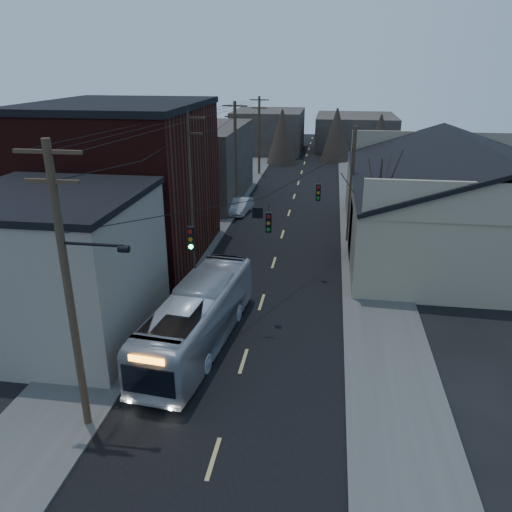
% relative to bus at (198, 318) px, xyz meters
% --- Properties ---
extents(ground, '(160.00, 160.00, 0.00)m').
position_rel_bus_xyz_m(ground, '(2.33, -9.04, -1.47)').
color(ground, black).
rests_on(ground, ground).
extents(road_surface, '(9.00, 110.00, 0.02)m').
position_rel_bus_xyz_m(road_surface, '(2.33, 20.96, -1.46)').
color(road_surface, black).
rests_on(road_surface, ground).
extents(sidewalk_left, '(4.00, 110.00, 0.12)m').
position_rel_bus_xyz_m(sidewalk_left, '(-4.17, 20.96, -1.41)').
color(sidewalk_left, '#474744').
rests_on(sidewalk_left, ground).
extents(sidewalk_right, '(4.00, 110.00, 0.12)m').
position_rel_bus_xyz_m(sidewalk_right, '(8.83, 20.96, -1.41)').
color(sidewalk_right, '#474744').
rests_on(sidewalk_right, ground).
extents(building_clapboard, '(8.00, 8.00, 7.00)m').
position_rel_bus_xyz_m(building_clapboard, '(-6.67, -0.04, 2.03)').
color(building_clapboard, gray).
rests_on(building_clapboard, ground).
extents(building_brick, '(10.00, 12.00, 10.00)m').
position_rel_bus_xyz_m(building_brick, '(-7.67, 10.96, 3.53)').
color(building_brick, black).
rests_on(building_brick, ground).
extents(building_left_far, '(9.00, 14.00, 7.00)m').
position_rel_bus_xyz_m(building_left_far, '(-7.17, 26.96, 2.03)').
color(building_left_far, '#2F2B26').
rests_on(building_left_far, ground).
extents(warehouse, '(16.16, 20.60, 7.73)m').
position_rel_bus_xyz_m(warehouse, '(15.33, 15.96, 1.23)').
color(warehouse, gray).
rests_on(warehouse, ground).
extents(building_far_left, '(10.00, 12.00, 6.00)m').
position_rel_bus_xyz_m(building_far_left, '(-3.67, 55.96, 1.53)').
color(building_far_left, '#2F2B26').
rests_on(building_far_left, ground).
extents(building_far_right, '(12.00, 14.00, 5.00)m').
position_rel_bus_xyz_m(building_far_right, '(9.33, 60.96, 1.03)').
color(building_far_right, '#2F2B26').
rests_on(building_far_right, ground).
extents(bare_tree, '(0.40, 0.40, 7.20)m').
position_rel_bus_xyz_m(bare_tree, '(8.83, 10.96, 2.13)').
color(bare_tree, black).
rests_on(bare_tree, ground).
extents(utility_lines, '(11.24, 45.28, 10.50)m').
position_rel_bus_xyz_m(utility_lines, '(-0.78, 15.10, 3.48)').
color(utility_lines, '#382B1E').
rests_on(utility_lines, ground).
extents(bus, '(3.54, 10.76, 2.94)m').
position_rel_bus_xyz_m(bus, '(0.00, 0.00, 0.00)').
color(bus, '#A8ACB4').
rests_on(bus, ground).
extents(parked_car, '(1.83, 4.15, 1.32)m').
position_rel_bus_xyz_m(parked_car, '(-1.97, 22.32, -0.81)').
color(parked_car, '#B2B5BA').
rests_on(parked_car, ground).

